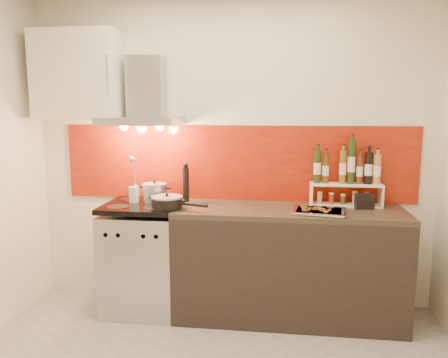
# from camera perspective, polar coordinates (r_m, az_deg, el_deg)

# --- Properties ---
(back_wall) EXTENTS (3.40, 0.02, 2.60)m
(back_wall) POSITION_cam_1_polar(r_m,az_deg,el_deg) (3.74, 0.89, 3.35)
(back_wall) COLOR silver
(back_wall) RESTS_ON ground
(backsplash) EXTENTS (3.00, 0.02, 0.64)m
(backsplash) POSITION_cam_1_polar(r_m,az_deg,el_deg) (3.73, 1.63, 2.10)
(backsplash) COLOR maroon
(backsplash) RESTS_ON back_wall
(range_stove) EXTENTS (0.60, 0.60, 0.91)m
(range_stove) POSITION_cam_1_polar(r_m,az_deg,el_deg) (3.78, -10.47, -10.12)
(range_stove) COLOR #B7B7BA
(range_stove) RESTS_ON ground
(counter) EXTENTS (1.80, 0.60, 0.90)m
(counter) POSITION_cam_1_polar(r_m,az_deg,el_deg) (3.61, 8.36, -10.83)
(counter) COLOR black
(counter) RESTS_ON ground
(range_hood) EXTENTS (0.62, 0.50, 0.61)m
(range_hood) POSITION_cam_1_polar(r_m,az_deg,el_deg) (3.71, -10.38, 10.01)
(range_hood) COLOR #B7B7BA
(range_hood) RESTS_ON back_wall
(upper_cabinet) EXTENTS (0.70, 0.35, 0.72)m
(upper_cabinet) POSITION_cam_1_polar(r_m,az_deg,el_deg) (3.91, -18.43, 12.69)
(upper_cabinet) COLOR white
(upper_cabinet) RESTS_ON back_wall
(stock_pot) EXTENTS (0.21, 0.21, 0.18)m
(stock_pot) POSITION_cam_1_polar(r_m,az_deg,el_deg) (3.70, -9.04, -1.73)
(stock_pot) COLOR #B7B7BA
(stock_pot) RESTS_ON range_stove
(saute_pan) EXTENTS (0.47, 0.25, 0.12)m
(saute_pan) POSITION_cam_1_polar(r_m,az_deg,el_deg) (3.46, -7.34, -2.98)
(saute_pan) COLOR black
(saute_pan) RESTS_ON range_stove
(utensil_jar) EXTENTS (0.08, 0.13, 0.40)m
(utensil_jar) POSITION_cam_1_polar(r_m,az_deg,el_deg) (3.68, -11.72, -1.32)
(utensil_jar) COLOR silver
(utensil_jar) RESTS_ON range_stove
(pepper_mill) EXTENTS (0.05, 0.05, 0.34)m
(pepper_mill) POSITION_cam_1_polar(r_m,az_deg,el_deg) (3.62, -5.00, -0.62)
(pepper_mill) COLOR black
(pepper_mill) RESTS_ON counter
(step_shelf) EXTENTS (0.57, 0.16, 0.53)m
(step_shelf) POSITION_cam_1_polar(r_m,az_deg,el_deg) (3.64, 15.86, -0.01)
(step_shelf) COLOR white
(step_shelf) RESTS_ON counter
(caddy_box) EXTENTS (0.15, 0.08, 0.12)m
(caddy_box) POSITION_cam_1_polar(r_m,az_deg,el_deg) (3.60, 17.85, -2.80)
(caddy_box) COLOR black
(caddy_box) RESTS_ON counter
(baking_tray) EXTENTS (0.43, 0.35, 0.03)m
(baking_tray) POSITION_cam_1_polar(r_m,az_deg,el_deg) (3.38, 12.28, -4.07)
(baking_tray) COLOR silver
(baking_tray) RESTS_ON counter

